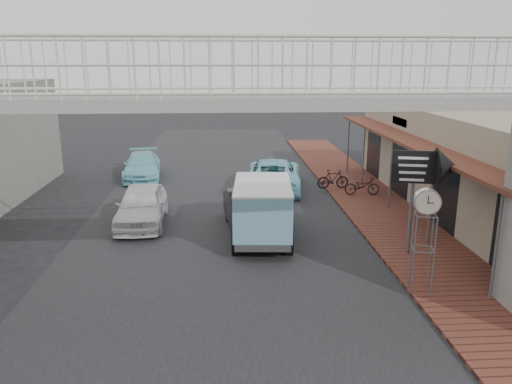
{
  "coord_description": "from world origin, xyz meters",
  "views": [
    {
      "loc": [
        0.24,
        -14.11,
        5.92
      ],
      "look_at": [
        1.25,
        1.43,
        1.8
      ],
      "focal_mm": 35.0,
      "sensor_mm": 36.0,
      "label": 1
    }
  ],
  "objects": [
    {
      "name": "ground",
      "position": [
        0.0,
        0.0,
        0.0
      ],
      "size": [
        120.0,
        120.0,
        0.0
      ],
      "primitive_type": "plane",
      "color": "black",
      "rests_on": "ground"
    },
    {
      "name": "road_strip",
      "position": [
        0.0,
        0.0,
        0.01
      ],
      "size": [
        10.0,
        60.0,
        0.01
      ],
      "primitive_type": "cube",
      "color": "black",
      "rests_on": "ground"
    },
    {
      "name": "sidewalk",
      "position": [
        6.5,
        3.0,
        0.05
      ],
      "size": [
        3.0,
        40.0,
        0.1
      ],
      "primitive_type": "cube",
      "color": "brown",
      "rests_on": "ground"
    },
    {
      "name": "shophouse_row",
      "position": [
        10.97,
        4.0,
        2.01
      ],
      "size": [
        7.2,
        18.0,
        4.0
      ],
      "color": "gray",
      "rests_on": "ground"
    },
    {
      "name": "footbridge",
      "position": [
        0.0,
        -4.0,
        3.18
      ],
      "size": [
        16.4,
        2.4,
        6.34
      ],
      "color": "gray",
      "rests_on": "ground"
    },
    {
      "name": "white_hatchback",
      "position": [
        -2.84,
        3.83,
        0.73
      ],
      "size": [
        1.85,
        4.31,
        1.45
      ],
      "primitive_type": "imported",
      "rotation": [
        0.0,
        0.0,
        0.03
      ],
      "color": "white",
      "rests_on": "ground"
    },
    {
      "name": "dark_sedan",
      "position": [
        1.13,
        2.77,
        0.71
      ],
      "size": [
        1.94,
        4.42,
        1.41
      ],
      "primitive_type": "imported",
      "rotation": [
        0.0,
        0.0,
        0.11
      ],
      "color": "black",
      "rests_on": "ground"
    },
    {
      "name": "angkot_curb",
      "position": [
        2.55,
        8.71,
        0.74
      ],
      "size": [
        3.05,
        5.54,
        1.47
      ],
      "primitive_type": "imported",
      "rotation": [
        0.0,
        0.0,
        3.02
      ],
      "color": "#7ECFDB",
      "rests_on": "ground"
    },
    {
      "name": "angkot_far",
      "position": [
        -4.0,
        11.46,
        0.64
      ],
      "size": [
        2.24,
        4.58,
        1.28
      ],
      "primitive_type": "imported",
      "rotation": [
        0.0,
        0.0,
        0.1
      ],
      "color": "#7ECADB",
      "rests_on": "ground"
    },
    {
      "name": "angkot_van",
      "position": [
        1.49,
        1.87,
        1.29
      ],
      "size": [
        2.17,
        4.27,
        2.03
      ],
      "rotation": [
        0.0,
        0.0,
        -0.07
      ],
      "color": "black",
      "rests_on": "ground"
    },
    {
      "name": "motorcycle_near",
      "position": [
        6.35,
        7.06,
        0.5
      ],
      "size": [
        1.57,
        0.64,
        0.81
      ],
      "primitive_type": "imported",
      "rotation": [
        0.0,
        0.0,
        1.51
      ],
      "color": "black",
      "rests_on": "sidewalk"
    },
    {
      "name": "motorcycle_far",
      "position": [
        5.3,
        8.26,
        0.55
      ],
      "size": [
        1.51,
        0.51,
        0.9
      ],
      "primitive_type": "imported",
      "rotation": [
        0.0,
        0.0,
        1.63
      ],
      "color": "black",
      "rests_on": "sidewalk"
    },
    {
      "name": "street_clock",
      "position": [
        5.3,
        -2.41,
        2.37
      ],
      "size": [
        0.7,
        0.63,
        2.73
      ],
      "rotation": [
        0.0,
        0.0,
        -0.23
      ],
      "color": "#59595B",
      "rests_on": "sidewalk"
    },
    {
      "name": "arrow_sign",
      "position": [
        6.7,
        -0.1,
        2.8
      ],
      "size": [
        2.01,
        1.32,
        3.35
      ],
      "rotation": [
        0.0,
        0.0,
        -0.22
      ],
      "color": "#59595B",
      "rests_on": "sidewalk"
    }
  ]
}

